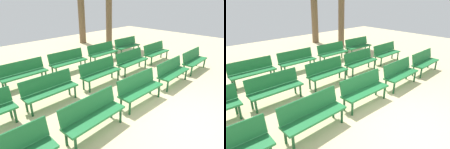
# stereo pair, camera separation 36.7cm
# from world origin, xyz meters

# --- Properties ---
(ground_plane) EXTENTS (24.00, 24.00, 0.00)m
(ground_plane) POSITION_xyz_m (0.00, 0.00, 0.00)
(ground_plane) COLOR beige
(bench_r0_c1) EXTENTS (1.62, 0.54, 0.87)m
(bench_r0_c1) POSITION_xyz_m (-1.90, 1.54, 0.50)
(bench_r0_c1) COLOR #1E7238
(bench_r0_c1) RESTS_ON ground_plane
(bench_r0_c2) EXTENTS (1.61, 0.51, 0.87)m
(bench_r0_c2) POSITION_xyz_m (-0.06, 1.60, 0.50)
(bench_r0_c2) COLOR #1E7238
(bench_r0_c2) RESTS_ON ground_plane
(bench_r0_c3) EXTENTS (1.61, 0.51, 0.87)m
(bench_r0_c3) POSITION_xyz_m (1.84, 1.59, 0.50)
(bench_r0_c3) COLOR #1E7238
(bench_r0_c3) RESTS_ON ground_plane
(bench_r0_c4) EXTENTS (1.61, 0.51, 0.87)m
(bench_r0_c4) POSITION_xyz_m (3.74, 1.61, 0.50)
(bench_r0_c4) COLOR #1E7238
(bench_r0_c4) RESTS_ON ground_plane
(bench_r1_c1) EXTENTS (1.61, 0.50, 0.87)m
(bench_r1_c1) POSITION_xyz_m (-1.93, 3.43, 0.50)
(bench_r1_c1) COLOR #1E7238
(bench_r1_c1) RESTS_ON ground_plane
(bench_r1_c2) EXTENTS (1.61, 0.50, 0.87)m
(bench_r1_c2) POSITION_xyz_m (0.02, 3.41, 0.50)
(bench_r1_c2) COLOR #1E7238
(bench_r1_c2) RESTS_ON ground_plane
(bench_r1_c3) EXTENTS (1.61, 0.52, 0.87)m
(bench_r1_c3) POSITION_xyz_m (1.82, 3.43, 0.50)
(bench_r1_c3) COLOR #1E7238
(bench_r1_c3) RESTS_ON ground_plane
(bench_r1_c4) EXTENTS (1.61, 0.50, 0.87)m
(bench_r1_c4) POSITION_xyz_m (3.72, 3.47, 0.50)
(bench_r1_c4) COLOR #1E7238
(bench_r1_c4) RESTS_ON ground_plane
(bench_r2_c1) EXTENTS (1.60, 0.49, 0.87)m
(bench_r2_c1) POSITION_xyz_m (-1.94, 5.25, 0.50)
(bench_r2_c1) COLOR #1E7238
(bench_r2_c1) RESTS_ON ground_plane
(bench_r2_c2) EXTENTS (1.60, 0.50, 0.87)m
(bench_r2_c2) POSITION_xyz_m (-0.07, 5.29, 0.50)
(bench_r2_c2) COLOR #1E7238
(bench_r2_c2) RESTS_ON ground_plane
(bench_r2_c3) EXTENTS (1.60, 0.50, 0.87)m
(bench_r2_c3) POSITION_xyz_m (1.86, 5.25, 0.50)
(bench_r2_c3) COLOR #1E7238
(bench_r2_c3) RESTS_ON ground_plane
(bench_r2_c4) EXTENTS (1.61, 0.51, 0.87)m
(bench_r2_c4) POSITION_xyz_m (3.71, 5.28, 0.50)
(bench_r2_c4) COLOR #1E7238
(bench_r2_c4) RESTS_ON ground_plane
(tree_0) EXTENTS (0.43, 0.43, 3.24)m
(tree_0) POSITION_xyz_m (3.70, 9.19, 1.62)
(tree_0) COLOR brown
(tree_0) RESTS_ON ground_plane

